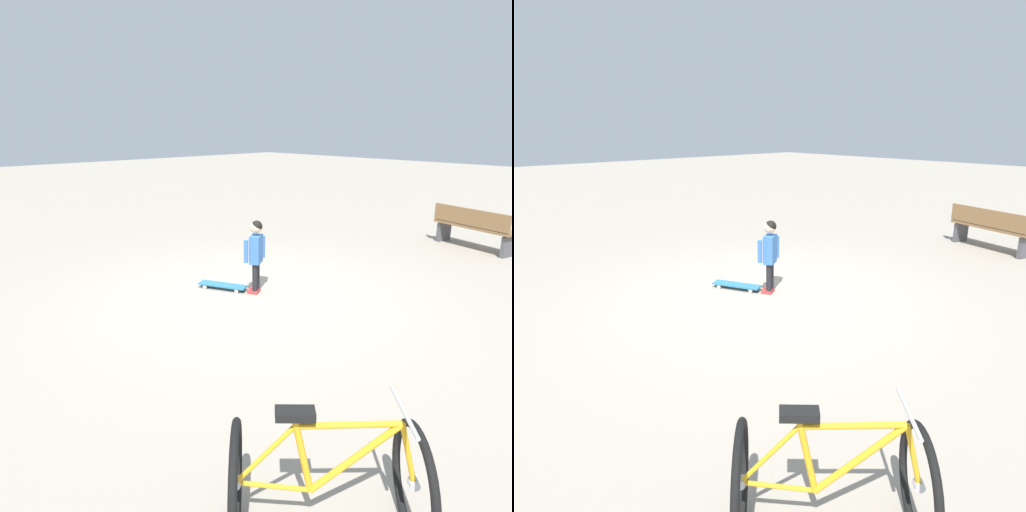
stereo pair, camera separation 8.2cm
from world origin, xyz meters
TOP-DOWN VIEW (x-y plane):
  - ground_plane at (0.00, 0.00)m, footprint 50.00×50.00m
  - child_person at (-0.04, 0.09)m, footprint 0.26×0.41m
  - skateboard at (-0.48, -0.17)m, footprint 0.74×0.49m
  - bicycle_near at (3.14, -2.33)m, footprint 1.25×1.27m
  - street_bench at (1.08, 4.82)m, footprint 1.66×0.80m

SIDE VIEW (x-z plane):
  - ground_plane at x=0.00m, z-range 0.00..0.00m
  - skateboard at x=-0.48m, z-range 0.02..0.10m
  - bicycle_near at x=3.14m, z-range -0.04..0.80m
  - street_bench at x=1.08m, z-range 0.02..0.82m
  - child_person at x=-0.04m, z-range 0.13..1.19m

